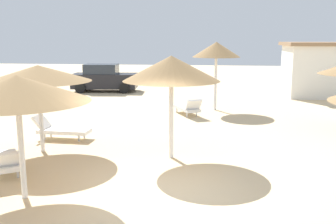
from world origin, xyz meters
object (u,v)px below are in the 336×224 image
Objects in this scene: bench_0 at (39,95)px; parked_car at (104,78)px; parasol_0 at (216,50)px; lounger_5 at (60,129)px; parasol_6 at (17,89)px; parasol_8 at (171,69)px; lounger_0 at (188,108)px; parasol_5 at (38,74)px; lounger_6 at (6,161)px; beach_cabana at (322,69)px.

bench_0 is 0.37× the size of parked_car.
parasol_0 reaches higher than parked_car.
bench_0 is 4.87m from parked_car.
parked_car is at bearing 99.20° from lounger_5.
parasol_6 is at bearing -79.46° from parked_car.
parasol_8 is (-1.20, -7.53, -0.28)m from parasol_0.
lounger_5 is at bearing -130.32° from lounger_0.
parasol_5 is 1.97× the size of bench_0.
parked_car is (-5.77, 13.12, -1.68)m from parasol_8.
parasol_6 is (1.12, -3.29, 0.00)m from parasol_5.
lounger_0 reaches higher than lounger_6.
beach_cabana is at bearing 52.68° from lounger_6.
lounger_6 is (-0.07, -1.91, -1.99)m from parasol_5.
lounger_5 is (-3.91, -4.61, -0.00)m from lounger_0.
bench_0 is 16.05m from beach_cabana.
lounger_0 is at bearing -131.14° from parasol_0.
parked_car is at bearing 179.66° from beach_cabana.
parasol_0 is at bearing -138.22° from beach_cabana.
parasol_8 is at bearing -99.05° from parasol_0.
lounger_0 is 0.47× the size of parked_car.
parasol_8 is (2.74, 3.17, 0.19)m from parasol_6.
parasol_8 is 6.54m from lounger_0.
lounger_0 reaches higher than lounger_5.
lounger_6 is 0.42× the size of beach_cabana.
parasol_0 is 1.10× the size of parasol_8.
beach_cabana reaches higher than bench_0.
parasol_5 is 1.04× the size of parasol_6.
parasol_6 reaches higher than parasol_5.
parked_car is (-1.91, 13.00, -1.49)m from parasol_5.
parasol_0 is 10.92m from lounger_6.
parasol_5 is 3.87m from parasol_8.
parasol_8 is 1.50× the size of lounger_6.
parasol_0 is 3.06m from lounger_0.
parasol_0 is 1.08× the size of parasol_6.
parasol_5 is 0.74× the size of parked_car.
parasol_8 is at bearing 49.10° from parasol_6.
lounger_6 is at bearing -90.60° from lounger_5.
lounger_5 is at bearing -80.80° from parked_car.
lounger_5 is at bearing 91.42° from parasol_5.
parasol_5 is 1.59× the size of lounger_6.
beach_cabana is (13.14, -0.08, 0.74)m from parked_car.
parked_car is at bearing 98.35° from parasol_5.
bench_0 is at bearing -164.87° from beach_cabana.
parasol_6 reaches higher than bench_0.
lounger_6 reaches higher than bench_0.
parasol_0 is 1.63× the size of lounger_0.
parasol_6 reaches higher than lounger_6.
lounger_5 is 0.99× the size of lounger_6.
beach_cabana is (10.11, 16.21, -0.75)m from parasol_6.
lounger_5 is at bearing -60.19° from bench_0.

